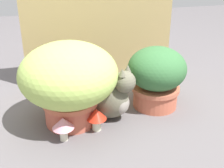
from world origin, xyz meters
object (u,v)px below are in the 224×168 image
(cat, at_px, (108,96))
(mushroom_ornament_red, at_px, (96,116))
(leafy_planter, at_px, (156,76))
(mushroom_ornament_pink, at_px, (63,125))
(grass_planter, at_px, (69,79))

(cat, xyz_separation_m, mushroom_ornament_red, (-0.09, -0.11, -0.04))
(leafy_planter, distance_m, mushroom_ornament_red, 0.42)
(cat, bearing_deg, mushroom_ornament_red, -129.96)
(mushroom_ornament_pink, relative_size, mushroom_ornament_red, 1.01)
(leafy_planter, bearing_deg, grass_planter, -174.96)
(leafy_planter, xyz_separation_m, cat, (-0.29, -0.05, -0.06))
(leafy_planter, height_order, cat, leafy_planter)
(grass_planter, bearing_deg, mushroom_ornament_pink, -110.64)
(grass_planter, height_order, mushroom_ornament_pink, grass_planter)
(grass_planter, height_order, mushroom_ornament_red, grass_planter)
(cat, bearing_deg, leafy_planter, 9.63)
(mushroom_ornament_pink, bearing_deg, grass_planter, 69.36)
(grass_planter, distance_m, cat, 0.23)
(grass_planter, bearing_deg, leafy_planter, 5.04)
(leafy_planter, bearing_deg, mushroom_ornament_pink, -160.13)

